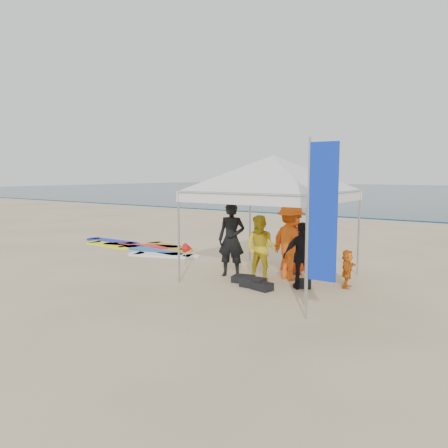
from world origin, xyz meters
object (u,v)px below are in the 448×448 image
at_px(marker_pennant, 189,248).
at_px(surfboard_spread, 140,247).
at_px(canopy_tent, 273,156).
at_px(person_black_b, 303,256).
at_px(person_black_a, 231,239).
at_px(feather_flag, 321,215).
at_px(person_orange_b, 293,242).
at_px(person_yellow, 261,248).
at_px(person_orange_a, 291,242).
at_px(person_seated, 347,269).

xyz_separation_m(marker_pennant, surfboard_spread, (-3.30, 1.33, -0.46)).
bearing_deg(canopy_tent, person_black_b, -25.08).
bearing_deg(canopy_tent, person_black_a, -159.46).
distance_m(person_black_b, feather_flag, 2.53).
bearing_deg(person_black_a, person_orange_b, 27.21).
xyz_separation_m(person_black_b, person_orange_b, (-0.87, 1.28, 0.08)).
bearing_deg(surfboard_spread, canopy_tent, -12.71).
distance_m(person_yellow, surfboard_spread, 6.19).
xyz_separation_m(person_black_a, person_orange_b, (1.17, 1.15, -0.10)).
distance_m(person_orange_a, marker_pennant, 3.19).
bearing_deg(person_black_b, person_seated, -179.63).
bearing_deg(person_orange_a, feather_flag, 147.87).
height_order(person_orange_a, person_orange_b, person_orange_a).
bearing_deg(person_black_a, person_black_b, -20.84).
height_order(person_black_b, person_orange_b, person_orange_b).
distance_m(person_orange_b, marker_pennant, 3.04).
distance_m(person_yellow, marker_pennant, 2.64).
height_order(person_black_a, surfboard_spread, person_black_a).
distance_m(person_black_a, person_orange_a, 1.51).
distance_m(canopy_tent, feather_flag, 3.49).
bearing_deg(person_black_b, person_black_a, -42.86).
distance_m(person_orange_b, feather_flag, 3.94).
relative_size(feather_flag, surfboard_spread, 0.58).
bearing_deg(person_seated, person_yellow, 95.69).
bearing_deg(person_seated, person_orange_a, 81.30).
bearing_deg(surfboard_spread, person_black_b, -14.67).
distance_m(person_yellow, feather_flag, 3.35).
relative_size(person_seated, marker_pennant, 1.40).
bearing_deg(marker_pennant, person_orange_b, 14.34).
xyz_separation_m(person_seated, marker_pennant, (-4.61, -0.14, 0.05)).
distance_m(person_black_b, canopy_tent, 2.59).
height_order(person_black_b, person_seated, person_black_b).
height_order(person_yellow, marker_pennant, person_yellow).
relative_size(person_black_a, person_seated, 2.14).
distance_m(person_orange_a, person_orange_b, 0.65).
relative_size(person_yellow, person_orange_a, 0.85).
bearing_deg(person_black_b, person_yellow, -47.02).
relative_size(person_orange_a, surfboard_spread, 0.34).
distance_m(person_black_b, surfboard_spread, 7.37).
bearing_deg(canopy_tent, person_orange_a, 23.52).
bearing_deg(feather_flag, person_yellow, 139.15).
bearing_deg(person_orange_a, person_seated, -157.54).
bearing_deg(person_orange_b, person_yellow, 44.00).
bearing_deg(person_orange_a, canopy_tent, 46.11).
relative_size(person_black_b, canopy_tent, 0.33).
bearing_deg(person_yellow, person_orange_b, 66.45).
xyz_separation_m(feather_flag, surfboard_spread, (-8.29, 3.76, -1.89)).
bearing_deg(person_yellow, surfboard_spread, 157.02).
relative_size(person_orange_b, canopy_tent, 0.37).
relative_size(person_orange_b, feather_flag, 0.52).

